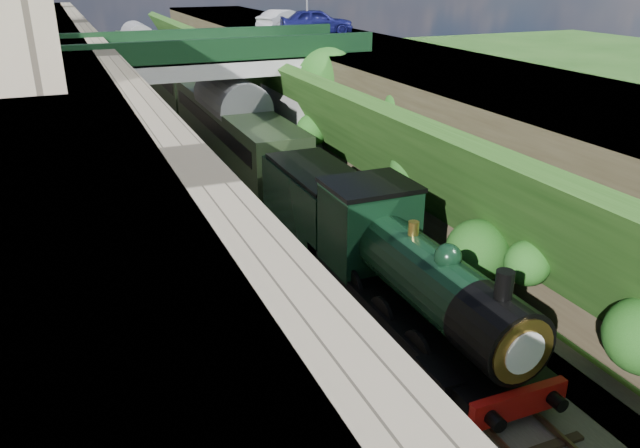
# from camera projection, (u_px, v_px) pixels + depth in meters

# --- Properties ---
(ground) EXTENTS (160.00, 160.00, 0.00)m
(ground) POSITION_uv_depth(u_px,v_px,m) (447.00, 421.00, 15.63)
(ground) COLOR #1E4714
(ground) RESTS_ON ground
(trackbed) EXTENTS (10.00, 90.00, 0.20)m
(trackbed) POSITION_uv_depth(u_px,v_px,m) (232.00, 182.00, 32.61)
(trackbed) COLOR #473F38
(trackbed) RESTS_ON ground
(retaining_wall) EXTENTS (1.00, 90.00, 7.00)m
(retaining_wall) POSITION_uv_depth(u_px,v_px,m) (115.00, 128.00, 29.33)
(retaining_wall) COLOR #756B56
(retaining_wall) RESTS_ON ground
(street_plateau_left) EXTENTS (6.00, 90.00, 7.00)m
(street_plateau_left) POSITION_uv_depth(u_px,v_px,m) (35.00, 136.00, 28.08)
(street_plateau_left) COLOR #262628
(street_plateau_left) RESTS_ON ground
(street_plateau_right) EXTENTS (8.00, 90.00, 6.25)m
(street_plateau_right) POSITION_uv_depth(u_px,v_px,m) (394.00, 110.00, 34.87)
(street_plateau_right) COLOR #262628
(street_plateau_right) RESTS_ON ground
(embankment_slope) EXTENTS (4.52, 90.85, 6.36)m
(embankment_slope) POSITION_uv_depth(u_px,v_px,m) (325.00, 127.00, 32.82)
(embankment_slope) COLOR #1E4714
(embankment_slope) RESTS_ON ground
(track_left) EXTENTS (2.50, 90.00, 0.20)m
(track_left) POSITION_uv_depth(u_px,v_px,m) (194.00, 184.00, 31.84)
(track_left) COLOR black
(track_left) RESTS_ON trackbed
(track_right) EXTENTS (2.50, 90.00, 0.20)m
(track_right) POSITION_uv_depth(u_px,v_px,m) (254.00, 177.00, 32.99)
(track_right) COLOR black
(track_right) RESTS_ON trackbed
(road_bridge) EXTENTS (16.00, 6.40, 7.25)m
(road_bridge) POSITION_uv_depth(u_px,v_px,m) (226.00, 92.00, 34.84)
(road_bridge) COLOR gray
(road_bridge) RESTS_ON ground
(tree) EXTENTS (3.60, 3.80, 6.60)m
(tree) POSITION_uv_depth(u_px,v_px,m) (327.00, 83.00, 34.03)
(tree) COLOR black
(tree) RESTS_ON ground
(car_blue) EXTENTS (5.28, 3.02, 1.69)m
(car_blue) POSITION_uv_depth(u_px,v_px,m) (316.00, 21.00, 42.25)
(car_blue) COLOR #131556
(car_blue) RESTS_ON street_plateau_right
(car_silver) EXTENTS (4.61, 3.51, 1.46)m
(car_silver) POSITION_uv_depth(u_px,v_px,m) (284.00, 20.00, 44.83)
(car_silver) COLOR #A5A5A9
(car_silver) RESTS_ON street_plateau_right
(locomotive) EXTENTS (3.10, 10.23, 3.83)m
(locomotive) POSITION_uv_depth(u_px,v_px,m) (413.00, 279.00, 18.64)
(locomotive) COLOR black
(locomotive) RESTS_ON trackbed
(tender) EXTENTS (2.70, 6.00, 3.05)m
(tender) POSITION_uv_depth(u_px,v_px,m) (318.00, 207.00, 25.01)
(tender) COLOR black
(tender) RESTS_ON trackbed
(coach_front) EXTENTS (2.90, 18.00, 3.70)m
(coach_front) POSITION_uv_depth(u_px,v_px,m) (233.00, 127.00, 35.57)
(coach_front) COLOR black
(coach_front) RESTS_ON trackbed
(coach_middle) EXTENTS (2.90, 18.00, 3.70)m
(coach_middle) POSITION_uv_depth(u_px,v_px,m) (172.00, 77.00, 51.57)
(coach_middle) COLOR black
(coach_middle) RESTS_ON trackbed
(coach_rear) EXTENTS (2.90, 18.00, 3.70)m
(coach_rear) POSITION_uv_depth(u_px,v_px,m) (139.00, 51.00, 67.57)
(coach_rear) COLOR black
(coach_rear) RESTS_ON trackbed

